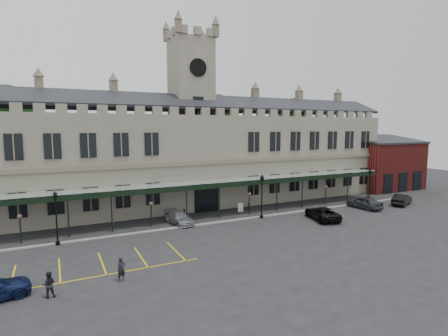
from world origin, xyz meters
name	(u,v)px	position (x,y,z in m)	size (l,w,h in m)	color
ground	(251,235)	(0.00, 0.00, 0.00)	(140.00, 140.00, 0.00)	black
station_building	(192,157)	(0.00, 15.91, 6.47)	(60.00, 10.36, 17.30)	slate
clock_tower	(191,108)	(0.00, 16.00, 13.11)	(5.60, 5.60, 24.80)	slate
canopy	(218,197)	(0.00, 7.46, 2.40)	(50.00, 4.10, 4.30)	#8C9E93
brick_annex	(383,164)	(34.00, 12.97, 4.16)	(12.40, 8.36, 9.23)	maroon
kerb	(226,221)	(0.00, 5.50, 0.06)	(60.00, 0.40, 0.12)	gray
parking_markings	(103,265)	(-14.00, -1.50, 0.00)	(16.00, 6.00, 0.01)	gold
tree_behind_left	(8,109)	(-22.00, 25.00, 12.81)	(6.00, 6.00, 16.00)	#332314
tree_behind_mid	(217,113)	(8.00, 25.00, 12.81)	(6.00, 6.00, 16.00)	#332314
tree_behind_right	(294,115)	(24.00, 25.00, 12.81)	(6.00, 6.00, 16.00)	#332314
lamp_post_left	(56,213)	(-17.02, 5.22, 2.92)	(0.47, 0.47, 4.92)	black
lamp_post_mid	(262,192)	(4.43, 5.09, 3.05)	(0.49, 0.49, 5.14)	black
lamp_post_right	(370,183)	(21.74, 4.97, 2.89)	(0.46, 0.46, 4.87)	black
traffic_cone	(331,213)	(12.30, 2.15, 0.38)	(0.48, 0.48, 0.77)	#E14E07
sign_board	(241,207)	(3.74, 8.91, 0.54)	(0.63, 0.23, 1.10)	black
bollard_left	(184,213)	(-3.38, 9.83, 0.46)	(0.16, 0.16, 0.91)	black
bollard_right	(249,206)	(5.37, 9.67, 0.41)	(0.15, 0.15, 0.82)	black
car_taxi	(179,218)	(-5.00, 7.02, 0.64)	(1.81, 4.44, 1.29)	gray
car_van	(322,213)	(10.28, 1.49, 0.73)	(2.43, 5.26, 1.46)	black
car_right_a	(364,202)	(19.00, 3.31, 0.80)	(1.89, 4.71, 1.60)	#313338
car_right_b	(402,200)	(25.25, 2.54, 0.75)	(1.59, 4.55, 1.50)	black
person_a	(121,269)	(-13.20, -4.90, 0.83)	(0.61, 0.40, 1.67)	black
person_b	(49,285)	(-17.65, -5.30, 0.82)	(0.80, 0.62, 1.64)	black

